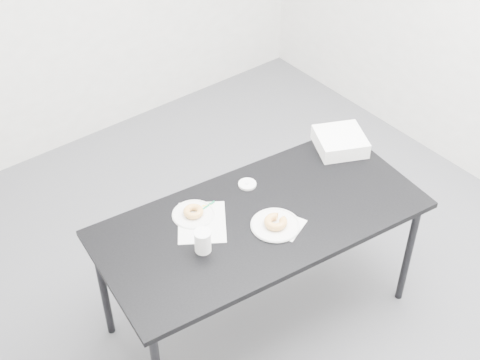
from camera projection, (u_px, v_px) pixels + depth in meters
floor at (243, 291)px, 4.02m from camera, size 4.00×4.00×0.00m
table at (261, 225)px, 3.43m from camera, size 1.76×0.97×0.77m
scorecard at (202, 222)px, 3.36m from camera, size 0.37×0.38×0.00m
logo_patch at (207, 206)px, 3.45m from camera, size 0.07×0.07×0.00m
pen at (204, 208)px, 3.44m from camera, size 0.14×0.03×0.01m
napkin at (284, 225)px, 3.35m from camera, size 0.23×0.23×0.00m
plate_near at (275, 225)px, 3.34m from camera, size 0.25×0.25×0.01m
donut_near at (276, 222)px, 3.32m from camera, size 0.14×0.14×0.04m
plate_far at (194, 214)px, 3.40m from camera, size 0.22×0.22×0.01m
donut_far at (193, 211)px, 3.39m from camera, size 0.14×0.14×0.03m
coffee_cup at (203, 241)px, 3.18m from camera, size 0.08×0.08×0.12m
cup_lid at (247, 184)px, 3.58m from camera, size 0.10×0.10×0.01m
bakery_box at (340, 141)px, 3.81m from camera, size 0.36×0.36×0.09m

